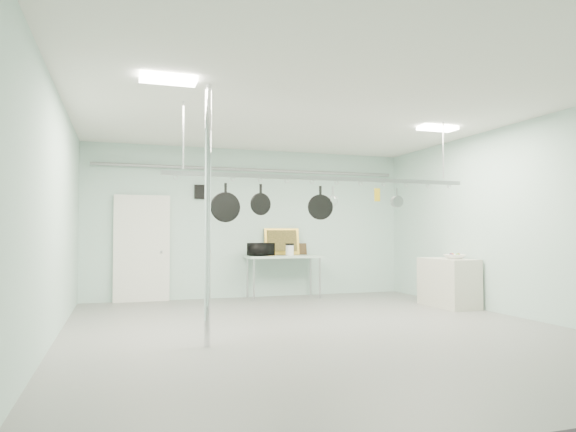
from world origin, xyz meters
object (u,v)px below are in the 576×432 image
object	(u,v)px
skillet_right	(320,203)
pot_rack	(324,176)
chrome_pole	(208,215)
fruit_bowl	(455,257)
skillet_left	(225,203)
side_cabinet	(448,283)
prep_table	(284,259)
skillet_mid	(261,199)
coffee_canister	(290,250)
microwave	(261,249)

from	to	relation	value
skillet_right	pot_rack	bearing A→B (deg)	13.20
chrome_pole	fruit_bowl	xyz separation A→B (m)	(4.85, 1.80, -0.66)
skillet_left	side_cabinet	bearing A→B (deg)	12.07
prep_table	skillet_mid	size ratio (longest dim) A/B	3.69
pot_rack	fruit_bowl	world-z (taller)	pot_rack
prep_table	coffee_canister	bearing A→B (deg)	-39.10
fruit_bowl	side_cabinet	bearing A→B (deg)	89.38
chrome_pole	skillet_left	size ratio (longest dim) A/B	5.72
fruit_bowl	pot_rack	bearing A→B (deg)	-163.08
side_cabinet	pot_rack	distance (m)	3.62
coffee_canister	fruit_bowl	world-z (taller)	coffee_canister
chrome_pole	coffee_canister	distance (m)	4.80
side_cabinet	fruit_bowl	bearing A→B (deg)	-90.62
pot_rack	coffee_canister	bearing A→B (deg)	80.97
skillet_right	prep_table	bearing A→B (deg)	95.17
coffee_canister	skillet_left	world-z (taller)	skillet_left
chrome_pole	fruit_bowl	bearing A→B (deg)	20.33
prep_table	pot_rack	world-z (taller)	pot_rack
prep_table	microwave	bearing A→B (deg)	-172.52
chrome_pole	coffee_canister	bearing A→B (deg)	59.62
microwave	fruit_bowl	xyz separation A→B (m)	(3.06, -2.34, -0.10)
microwave	skillet_right	distance (m)	3.33
microwave	skillet_right	bearing A→B (deg)	67.92
skillet_mid	skillet_right	bearing A→B (deg)	-10.59
chrome_pole	microwave	distance (m)	4.54
side_cabinet	skillet_right	bearing A→B (deg)	-159.96
fruit_bowl	skillet_left	xyz separation A→B (m)	(-4.45, -0.90, 0.86)
pot_rack	skillet_mid	size ratio (longest dim) A/B	11.08
pot_rack	skillet_left	size ratio (longest dim) A/B	8.58
prep_table	skillet_left	xyz separation A→B (m)	(-1.91, -3.30, 0.97)
skillet_mid	coffee_canister	bearing A→B (deg)	54.35
pot_rack	skillet_mid	world-z (taller)	pot_rack
chrome_pole	prep_table	world-z (taller)	chrome_pole
chrome_pole	coffee_canister	size ratio (longest dim) A/B	14.70
chrome_pole	fruit_bowl	world-z (taller)	chrome_pole
coffee_canister	pot_rack	bearing A→B (deg)	-99.03
pot_rack	skillet_mid	bearing A→B (deg)	180.00
coffee_canister	skillet_left	size ratio (longest dim) A/B	0.39
fruit_bowl	skillet_right	distance (m)	3.27
chrome_pole	fruit_bowl	distance (m)	5.21
pot_rack	skillet_right	bearing A→B (deg)	180.00
fruit_bowl	skillet_right	bearing A→B (deg)	-163.43
side_cabinet	skillet_left	xyz separation A→B (m)	(-4.46, -1.10, 1.36)
microwave	coffee_canister	world-z (taller)	microwave
fruit_bowl	microwave	bearing A→B (deg)	142.68
side_cabinet	microwave	world-z (taller)	microwave
prep_table	skillet_right	world-z (taller)	skillet_right
chrome_pole	coffee_canister	world-z (taller)	chrome_pole
prep_table	coffee_canister	world-z (taller)	coffee_canister
fruit_bowl	chrome_pole	bearing A→B (deg)	-159.67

